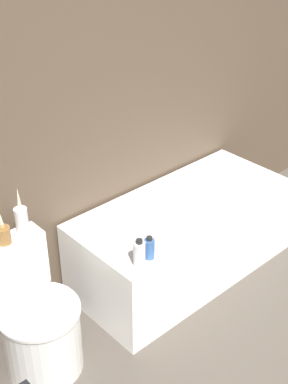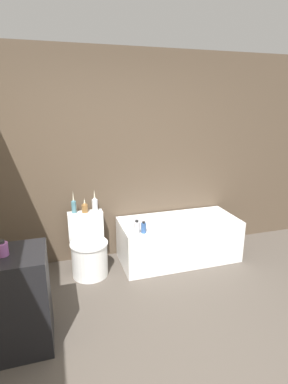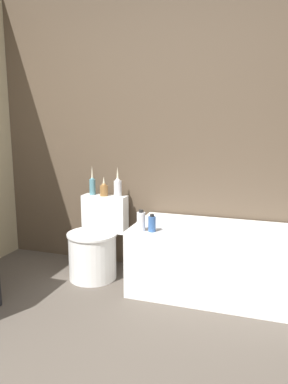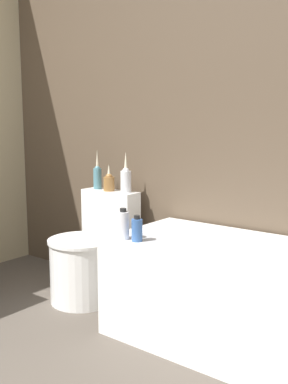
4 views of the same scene
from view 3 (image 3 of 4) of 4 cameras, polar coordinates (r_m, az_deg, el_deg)
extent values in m
cube|color=brown|center=(3.46, 0.35, 9.50)|extent=(6.40, 0.06, 2.60)
cube|color=white|center=(3.12, 12.46, -10.32)|extent=(1.51, 0.68, 0.54)
cube|color=#B7BCC6|center=(3.03, 12.67, -5.66)|extent=(1.31, 0.48, 0.01)
cylinder|color=white|center=(3.39, -7.84, -9.73)|extent=(0.42, 0.42, 0.39)
cylinder|color=white|center=(3.32, -7.94, -6.38)|extent=(0.44, 0.44, 0.02)
cube|color=white|center=(3.53, -5.98, -3.26)|extent=(0.42, 0.14, 0.34)
cylinder|color=teal|center=(3.54, -7.86, 0.75)|extent=(0.06, 0.06, 0.14)
sphere|color=teal|center=(3.53, -7.89, 1.91)|extent=(0.04, 0.04, 0.04)
cone|color=beige|center=(3.52, -7.92, 2.95)|extent=(0.02, 0.02, 0.13)
cylinder|color=olive|center=(3.47, -6.13, 0.19)|extent=(0.07, 0.07, 0.10)
sphere|color=olive|center=(3.46, -6.14, 0.97)|extent=(0.05, 0.05, 0.05)
cone|color=beige|center=(3.46, -6.16, 1.67)|extent=(0.03, 0.03, 0.09)
cylinder|color=silver|center=(3.44, -4.03, 0.53)|extent=(0.07, 0.07, 0.14)
sphere|color=silver|center=(3.43, -4.04, 1.70)|extent=(0.05, 0.05, 0.05)
cone|color=beige|center=(3.42, -4.06, 2.77)|extent=(0.02, 0.02, 0.13)
cylinder|color=silver|center=(2.89, -0.45, -4.56)|extent=(0.07, 0.07, 0.15)
cylinder|color=black|center=(2.87, -0.45, -2.93)|extent=(0.04, 0.04, 0.02)
cylinder|color=#335999|center=(2.88, 1.22, -4.92)|extent=(0.06, 0.06, 0.12)
cylinder|color=black|center=(2.86, 1.22, -3.58)|extent=(0.03, 0.03, 0.02)
camera|label=1|loc=(2.76, -53.59, 27.55)|focal=50.00mm
camera|label=2|loc=(1.87, -87.25, 18.78)|focal=28.00mm
camera|label=4|loc=(1.08, 52.44, -5.46)|focal=42.00mm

